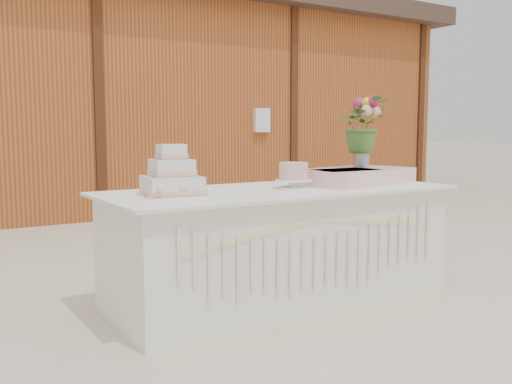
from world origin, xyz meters
TOP-DOWN VIEW (x-y plane):
  - ground at (0.00, 0.00)m, footprint 80.00×80.00m
  - barn at (-0.01, 5.99)m, footprint 12.60×4.60m
  - cake_table at (0.00, -0.00)m, footprint 2.40×1.00m
  - wedding_cake at (-0.75, 0.08)m, footprint 0.38×0.38m
  - pink_cake_stand at (0.08, -0.05)m, footprint 0.25×0.25m
  - satin_runner at (0.69, 0.01)m, footprint 0.96×0.69m
  - flower_vase at (0.81, 0.09)m, footprint 0.12×0.12m
  - bouquet at (0.81, 0.09)m, footprint 0.41×0.37m
  - loose_flowers at (-0.96, 0.12)m, footprint 0.28×0.40m

SIDE VIEW (x-z plane):
  - ground at x=0.00m, z-range 0.00..0.00m
  - cake_table at x=0.00m, z-range 0.00..0.77m
  - loose_flowers at x=-0.96m, z-range 0.77..0.79m
  - satin_runner at x=0.69m, z-range 0.77..0.88m
  - pink_cake_stand at x=0.08m, z-range 0.78..0.96m
  - wedding_cake at x=-0.75m, z-range 0.72..1.03m
  - flower_vase at x=0.81m, z-range 0.88..1.04m
  - bouquet at x=0.81m, z-range 1.04..1.47m
  - barn at x=-0.01m, z-range 0.03..3.33m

